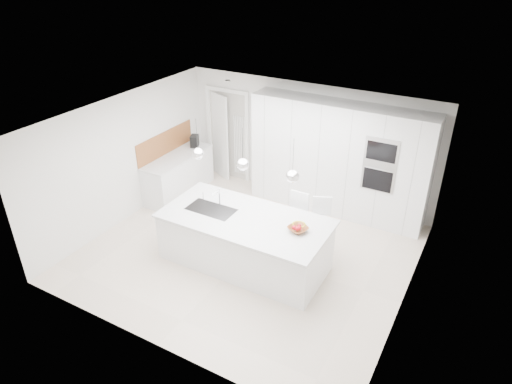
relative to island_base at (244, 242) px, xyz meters
The scene contains 28 objects.
floor 0.53m from the island_base, 108.43° to the left, with size 5.50×5.50×0.00m, color beige.
wall_back 2.92m from the island_base, 92.05° to the left, with size 5.50×5.50×0.00m, color silver.
wall_left 2.98m from the island_base, behind, with size 5.00×5.00×0.00m, color silver.
ceiling 2.09m from the island_base, 108.43° to the left, with size 5.50×5.50×0.00m, color white.
tall_cabinets 2.69m from the island_base, 74.36° to the left, with size 3.60×0.60×2.30m, color white.
oven_stack 2.86m from the island_base, 53.85° to the left, with size 0.62×0.04×1.05m, color #A5A5A8, non-canonical shape.
doorway_frame 3.50m from the island_base, 126.50° to the left, with size 1.11×0.08×2.13m, color white, non-canonical shape.
hallway_door 3.61m from the island_base, 130.22° to the left, with size 0.82×0.04×2.00m, color white.
radiator 3.28m from the island_base, 122.08° to the left, with size 0.32×0.04×1.40m, color white, non-canonical shape.
left_base_cabinets 2.96m from the island_base, 149.53° to the left, with size 0.60×1.80×0.86m, color white.
left_worktop 2.99m from the island_base, 149.53° to the left, with size 0.62×1.82×0.04m, color silver.
oak_backsplash 3.29m from the island_base, 152.14° to the left, with size 0.02×1.80×0.50m, color #995A2D.
island_base is the anchor object (origin of this frame).
island_worktop 0.45m from the island_base, 90.00° to the left, with size 2.84×1.40×0.04m, color silver.
island_sink 0.76m from the island_base, behind, with size 0.84×0.44×0.18m, color #3F3F42, non-canonical shape.
island_tap 0.89m from the island_base, 161.57° to the left, with size 0.02×0.02×0.30m, color white.
pendant_left 1.70m from the island_base, behind, with size 0.20×0.20×0.20m, color white.
pendant_mid 1.47m from the island_base, 146.31° to the right, with size 0.20×0.20×0.20m, color white.
pendant_right 1.70m from the island_base, ahead, with size 0.20×0.20×0.20m, color white.
fruit_bowl 1.07m from the island_base, ahead, with size 0.31×0.31×0.08m, color #995A2D.
espresso_machine 3.36m from the island_base, 139.97° to the left, with size 0.16×0.24×0.26m, color black.
bar_stool_left 1.00m from the island_base, 53.92° to the left, with size 0.37×0.51×1.11m, color white, non-canonical shape.
bar_stool_right 1.34m from the island_base, 44.21° to the left, with size 0.35×0.48×1.06m, color white, non-canonical shape.
apple_a 1.09m from the island_base, ahead, with size 0.07×0.07×0.07m, color red.
apple_b 1.04m from the island_base, ahead, with size 0.08×0.08×0.08m, color red.
apple_c 1.08m from the island_base, ahead, with size 0.07×0.07×0.07m, color red.
apple_extra_3 1.10m from the island_base, ahead, with size 0.08×0.08×0.08m, color red.
banana_bunch 1.12m from the island_base, ahead, with size 0.22×0.22×0.03m, color yellow.
Camera 1 is at (3.41, -5.80, 4.91)m, focal length 32.00 mm.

